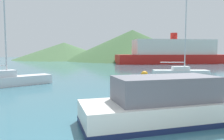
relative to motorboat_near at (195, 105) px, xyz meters
The scene contains 6 objects.
motorboat_near is the anchor object (origin of this frame).
sailboat_inner 17.46m from the motorboat_near, 70.22° to the left, with size 6.40×2.14×9.89m.
ferry_distant 44.97m from the motorboat_near, 71.22° to the left, with size 27.65×8.47×7.20m.
buoy_marker 10.66m from the motorboat_near, 88.11° to the left, with size 0.89×0.89×1.02m.
hill_west 74.32m from the motorboat_near, 102.10° to the left, with size 35.70×35.70×6.17m.
hill_central 64.60m from the motorboat_near, 82.79° to the left, with size 44.63×44.63×10.02m.
Camera 1 is at (-0.53, -3.99, 2.68)m, focal length 35.00 mm.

